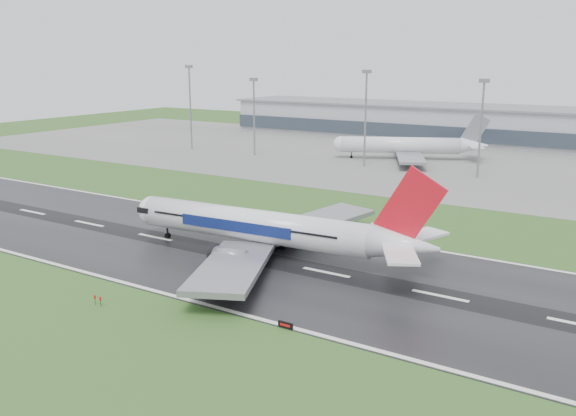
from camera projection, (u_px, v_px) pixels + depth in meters
The scene contains 11 objects.
ground at pixel (233, 254), 113.52m from camera, with size 520.00×520.00×0.00m, color #2A511D.
runway at pixel (233, 253), 113.51m from camera, with size 400.00×45.00×0.10m, color black.
apron at pixel (441, 161), 216.66m from camera, with size 400.00×130.00×0.08m, color slate.
terminal at pixel (485, 125), 264.38m from camera, with size 240.00×36.00×15.00m, color #9698A1.
main_airliner at pixel (272, 208), 109.79m from camera, with size 61.84×58.89×18.26m, color white, non-canonical shape.
parked_airliner at pixel (407, 137), 218.41m from camera, with size 56.59×52.69×16.59m, color silver, non-canonical shape.
runway_sign at pixel (286, 325), 81.70m from camera, with size 2.30×0.26×1.04m, color black, non-canonical shape.
floodmast_0 at pixel (190, 109), 241.09m from camera, with size 0.64×0.64×32.33m, color gray.
floodmast_1 at pixel (254, 119), 225.71m from camera, with size 0.64×0.64×27.87m, color gray.
floodmast_2 at pixel (365, 121), 202.00m from camera, with size 0.64×0.64×31.19m, color gray.
floodmast_3 at pixel (481, 131), 182.67m from camera, with size 0.64×0.64×28.91m, color gray.
Camera 1 is at (65.75, -86.43, 35.72)m, focal length 37.46 mm.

